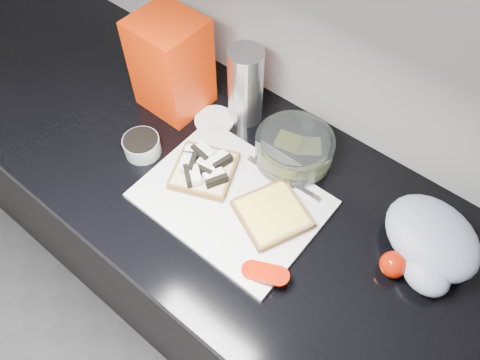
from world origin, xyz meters
name	(u,v)px	position (x,y,z in m)	size (l,w,h in m)	color
base_cabinet	(252,279)	(0.00, 1.20, 0.43)	(3.50, 0.60, 0.86)	black
countertop	(256,202)	(0.00, 1.20, 0.88)	(3.50, 0.64, 0.04)	black
cutting_board	(232,199)	(-0.04, 1.16, 0.91)	(0.40, 0.30, 0.01)	silver
bread_left	(204,169)	(-0.13, 1.17, 0.93)	(0.19, 0.19, 0.04)	beige
bread_right	(272,214)	(0.06, 1.18, 0.92)	(0.19, 0.19, 0.02)	beige
tomato_slices	(265,273)	(0.14, 1.06, 0.92)	(0.11, 0.07, 0.02)	#AF1804
knife	(292,184)	(0.05, 1.27, 0.92)	(0.20, 0.02, 0.01)	#BABABF
seed_tub	(142,145)	(-0.30, 1.13, 0.93)	(0.09, 0.09, 0.05)	#A1A6A6
tub_lid	(214,120)	(-0.23, 1.32, 0.90)	(0.10, 0.10, 0.01)	white
glass_bowl	(294,150)	(0.00, 1.34, 0.94)	(0.19, 0.19, 0.08)	silver
bread_bag	(171,64)	(-0.36, 1.31, 1.03)	(0.16, 0.15, 0.25)	red
steel_canister	(245,86)	(-0.18, 1.38, 1.00)	(0.09, 0.09, 0.21)	#B9BABE
grocery_bag	(431,242)	(0.36, 1.32, 0.95)	(0.26, 0.25, 0.09)	#AEBCD6
whole_tomatoes	(393,265)	(0.33, 1.23, 0.93)	(0.06, 0.06, 0.06)	#AF1804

